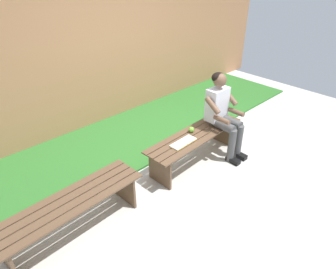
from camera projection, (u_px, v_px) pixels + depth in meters
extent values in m
cube|color=beige|center=(201.00, 236.00, 3.29)|extent=(10.00, 7.00, 0.04)
cube|color=#2D6B28|center=(88.00, 146.00, 4.79)|extent=(9.00, 2.15, 0.03)
cube|color=#B27A51|center=(80.00, 51.00, 4.83)|extent=(9.50, 0.24, 2.70)
cube|color=brown|center=(186.00, 131.00, 4.35)|extent=(1.71, 0.17, 0.02)
cube|color=brown|center=(192.00, 133.00, 4.28)|extent=(1.71, 0.17, 0.02)
cube|color=brown|center=(199.00, 136.00, 4.21)|extent=(1.71, 0.17, 0.02)
cube|color=brown|center=(205.00, 139.00, 4.14)|extent=(1.71, 0.17, 0.02)
cube|color=brown|center=(223.00, 130.00, 4.82)|extent=(0.05, 0.41, 0.45)
cube|color=brown|center=(160.00, 170.00, 3.92)|extent=(0.05, 0.41, 0.45)
cube|color=brown|center=(61.00, 194.00, 3.18)|extent=(1.66, 0.17, 0.02)
cube|color=brown|center=(67.00, 199.00, 3.11)|extent=(1.66, 0.17, 0.02)
cube|color=brown|center=(73.00, 205.00, 3.04)|extent=(1.66, 0.17, 0.02)
cube|color=brown|center=(79.00, 211.00, 2.97)|extent=(1.66, 0.17, 0.02)
cube|color=brown|center=(124.00, 187.00, 3.63)|extent=(0.05, 0.41, 0.45)
cube|color=brown|center=(7.00, 259.00, 2.76)|extent=(0.05, 0.41, 0.45)
cube|color=silver|center=(217.00, 104.00, 4.37)|extent=(0.34, 0.20, 0.50)
sphere|color=brown|center=(220.00, 80.00, 4.17)|extent=(0.20, 0.20, 0.20)
ellipsoid|color=black|center=(218.00, 78.00, 4.17)|extent=(0.20, 0.19, 0.15)
cylinder|color=#4C4C4C|center=(230.00, 121.00, 4.43)|extent=(0.13, 0.40, 0.13)
cylinder|color=#4C4C4C|center=(222.00, 125.00, 4.32)|extent=(0.13, 0.40, 0.13)
cylinder|color=#4C4C4C|center=(238.00, 141.00, 4.45)|extent=(0.11, 0.11, 0.54)
cube|color=black|center=(240.00, 156.00, 4.53)|extent=(0.10, 0.22, 0.07)
cylinder|color=#4C4C4C|center=(231.00, 146.00, 4.34)|extent=(0.11, 0.11, 0.54)
cube|color=black|center=(233.00, 160.00, 4.42)|extent=(0.10, 0.22, 0.07)
cylinder|color=brown|center=(230.00, 97.00, 4.41)|extent=(0.08, 0.28, 0.23)
cylinder|color=brown|center=(236.00, 112.00, 4.39)|extent=(0.07, 0.26, 0.07)
cylinder|color=brown|center=(213.00, 106.00, 4.16)|extent=(0.08, 0.28, 0.23)
cylinder|color=brown|center=(222.00, 120.00, 4.17)|extent=(0.07, 0.26, 0.07)
sphere|color=#72B738|center=(191.00, 130.00, 4.27)|extent=(0.08, 0.08, 0.08)
cube|color=white|center=(188.00, 140.00, 4.09)|extent=(0.21, 0.16, 0.02)
cube|color=white|center=(178.00, 145.00, 3.96)|extent=(0.21, 0.16, 0.02)
cube|color=#BF8C1E|center=(183.00, 143.00, 4.03)|extent=(0.42, 0.17, 0.01)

